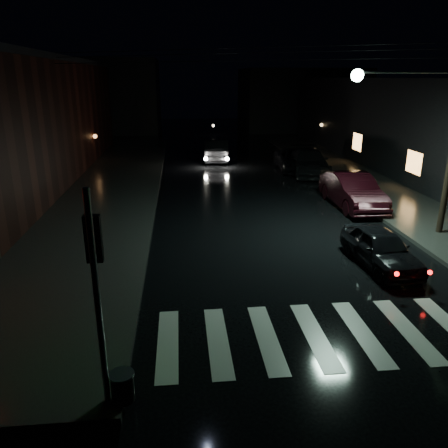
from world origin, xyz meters
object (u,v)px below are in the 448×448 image
object	(u,v)px
parked_car_b	(352,191)
parked_car_c	(309,162)
parked_car_a	(381,248)
oncoming_car	(217,150)
parked_car_d	(296,160)

from	to	relation	value
parked_car_b	parked_car_c	world-z (taller)	parked_car_b
parked_car_a	oncoming_car	distance (m)	20.32
parked_car_b	oncoming_car	distance (m)	14.21
parked_car_c	parked_car_b	bearing A→B (deg)	-84.22
parked_car_c	oncoming_car	size ratio (longest dim) A/B	1.12
parked_car_c	oncoming_car	bearing A→B (deg)	143.02
parked_car_b	parked_car_c	distance (m)	7.83
parked_car_d	oncoming_car	distance (m)	6.52
parked_car_c	parked_car_a	bearing A→B (deg)	-90.41
parked_car_a	parked_car_d	world-z (taller)	parked_car_d
parked_car_a	parked_car_b	distance (m)	7.05
parked_car_b	parked_car_d	bearing A→B (deg)	92.10
parked_car_b	parked_car_c	bearing A→B (deg)	88.56
parked_car_a	parked_car_b	size ratio (longest dim) A/B	0.75
parked_car_a	parked_car_b	xyz separation A→B (m)	(1.69, 6.84, 0.19)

